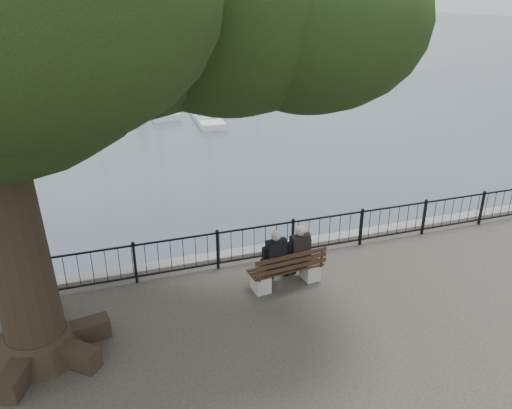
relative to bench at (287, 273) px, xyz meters
name	(u,v)px	position (x,y,z in m)	size (l,w,h in m)	color
harbor	(250,269)	(-0.33, 1.76, -0.83)	(260.00, 260.00, 1.20)	gray
railing	(256,242)	(-0.33, 1.26, 0.23)	(22.06, 0.06, 1.00)	black
bench	(287,273)	(0.00, 0.00, 0.00)	(1.84, 0.70, 0.95)	#9B9A96
person_left	(273,260)	(-0.32, 0.07, 0.36)	(0.46, 0.77, 1.50)	black
person_right	(296,255)	(0.29, 0.13, 0.36)	(0.46, 0.77, 1.50)	black
lion_monument	(134,44)	(1.67, 48.70, 0.72)	(5.53, 5.53, 8.27)	gray
sailboat_b	(97,119)	(-3.50, 21.77, -0.99)	(2.70, 5.57, 11.49)	white
sailboat_c	(207,117)	(2.92, 20.31, -1.04)	(1.62, 5.01, 8.92)	white
sailboat_d	(257,95)	(8.14, 26.14, -1.05)	(2.57, 4.77, 8.16)	white
sailboat_f	(137,89)	(-0.15, 31.02, -1.01)	(1.88, 5.44, 10.68)	white
sailboat_g	(225,83)	(7.23, 31.88, -1.04)	(2.17, 5.64, 9.44)	white
sailboat_h	(34,84)	(-7.89, 35.74, -0.96)	(2.78, 4.97, 12.11)	white
sailboat_i	(156,107)	(0.34, 23.83, -0.97)	(2.16, 6.10, 13.16)	white
sailboat_j	(26,97)	(-8.07, 30.35, -1.02)	(2.19, 6.25, 11.34)	white
far_shore	(253,13)	(25.21, 78.22, 2.67)	(30.00, 8.60, 9.18)	#342F28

